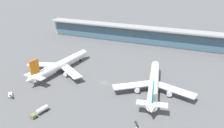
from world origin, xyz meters
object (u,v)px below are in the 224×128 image
Objects in this scene: airliner_left_stand at (61,65)px; service_truck_under_wing_white at (10,95)px; airliner_centre_stand at (154,83)px; service_truck_mid_apron_olive at (40,111)px.

service_truck_under_wing_white is at bearing -100.91° from airliner_left_stand.
service_truck_under_wing_white is at bearing -153.50° from airliner_centre_stand.
service_truck_under_wing_white is 25.07m from service_truck_mid_apron_olive.
airliner_left_stand is 60.64m from airliner_centre_stand.
service_truck_mid_apron_olive is at bearing -14.12° from service_truck_under_wing_white.
service_truck_mid_apron_olive is (-43.12, -39.73, -3.06)m from airliner_centre_stand.
service_truck_mid_apron_olive is (17.50, -41.41, -3.06)m from airliner_left_stand.
airliner_left_stand and airliner_centre_stand have the same top height.
airliner_left_stand reaches higher than service_truck_mid_apron_olive.
airliner_centre_stand is at bearing 42.66° from service_truck_mid_apron_olive.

